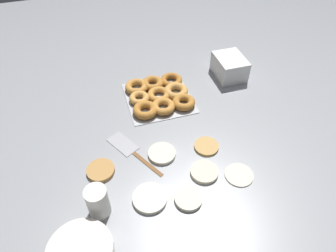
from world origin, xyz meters
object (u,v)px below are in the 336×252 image
donut_tray (159,95)px  pancake_5 (101,170)px  spatula (128,148)px  pancake_2 (188,199)px  pancake_1 (239,174)px  pancake_4 (162,153)px  pancake_0 (204,172)px  paper_cup (98,202)px  pancake_6 (206,146)px  container_stack (229,67)px  pancake_3 (150,198)px

donut_tray → pancake_5: bearing=47.0°
spatula → pancake_2: bearing=178.5°
pancake_2 → spatula: 0.29m
spatula → pancake_5: bearing=95.6°
pancake_1 → pancake_4: bearing=-35.7°
pancake_0 → pancake_2: size_ratio=1.07×
paper_cup → spatula: paper_cup is taller
pancake_4 → paper_cup: size_ratio=0.91×
pancake_6 → pancake_4: bearing=-4.5°
pancake_1 → pancake_2: size_ratio=1.09×
pancake_6 → container_stack: container_stack is taller
pancake_2 → donut_tray: donut_tray is taller
donut_tray → container_stack: size_ratio=1.78×
pancake_4 → pancake_6: pancake_4 is taller
pancake_0 → spatula: pancake_0 is taller
pancake_1 → pancake_3: size_ratio=0.88×
pancake_4 → spatula: 0.13m
pancake_3 → pancake_0: bearing=-167.6°
container_stack → pancake_2: bearing=54.9°
pancake_2 → container_stack: size_ratio=0.57×
pancake_0 → pancake_5: size_ratio=1.00×
container_stack → paper_cup: size_ratio=1.43×
pancake_1 → paper_cup: 0.46m
pancake_3 → pancake_1: bearing=-179.6°
pancake_1 → spatula: (0.33, -0.22, -0.00)m
donut_tray → spatula: 0.30m
pancake_0 → donut_tray: size_ratio=0.34×
pancake_1 → spatula: pancake_1 is taller
pancake_6 → pancake_2: bearing=53.7°
pancake_1 → paper_cup: bearing=-0.3°
pancake_3 → pancake_5: same height
pancake_3 → paper_cup: (0.15, -0.00, 0.05)m
pancake_5 → container_stack: 0.74m
pancake_3 → pancake_5: 0.20m
pancake_2 → container_stack: bearing=-125.1°
pancake_6 → paper_cup: (0.40, 0.14, 0.05)m
donut_tray → spatula: donut_tray is taller
pancake_4 → container_stack: 0.56m
pancake_4 → paper_cup: 0.29m
pancake_1 → container_stack: (-0.20, -0.52, 0.04)m
pancake_2 → pancake_3: size_ratio=0.81×
pancake_2 → spatula: pancake_2 is taller
pancake_3 → paper_cup: paper_cup is taller
paper_cup → spatula: bearing=-120.1°
pancake_4 → pancake_0: bearing=134.3°
pancake_4 → paper_cup: bearing=33.4°
pancake_1 → pancake_4: 0.27m
pancake_3 → pancake_6: 0.29m
pancake_3 → container_stack: 0.73m
pancake_5 → paper_cup: size_ratio=0.87×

